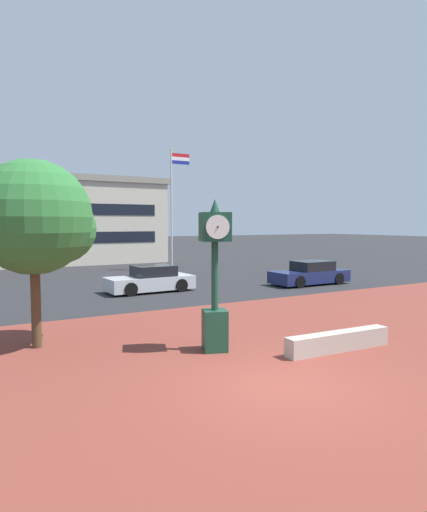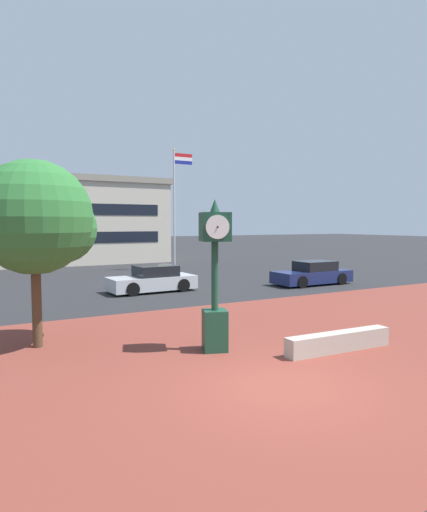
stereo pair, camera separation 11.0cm
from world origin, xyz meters
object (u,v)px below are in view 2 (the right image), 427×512
(civic_building, at_px, (8,220))
(car_street_mid, at_px, (153,280))
(street_clock, at_px, (215,275))
(flagpole_primary, at_px, (176,202))
(car_street_near, at_px, (313,274))
(plaza_tree, at_px, (40,220))

(civic_building, bearing_deg, car_street_mid, -78.49)
(street_clock, bearing_deg, flagpole_primary, 87.66)
(street_clock, distance_m, car_street_near, 13.84)
(car_street_mid, height_order, civic_building, civic_building)
(street_clock, xyz_separation_m, plaza_tree, (-3.85, 2.71, 1.43))
(street_clock, bearing_deg, plaza_tree, 163.84)
(street_clock, xyz_separation_m, civic_building, (-2.38, 33.20, 1.61))
(street_clock, relative_size, civic_building, 0.16)
(flagpole_primary, bearing_deg, plaza_tree, -124.98)
(street_clock, height_order, civic_building, civic_building)
(car_street_mid, relative_size, civic_building, 0.17)
(street_clock, xyz_separation_m, car_street_mid, (2.28, 10.31, -1.42))
(car_street_near, height_order, car_street_mid, same)
(car_street_near, distance_m, civic_building, 28.22)
(car_street_near, height_order, civic_building, civic_building)
(street_clock, relative_size, plaza_tree, 0.79)
(civic_building, bearing_deg, plaza_tree, -92.75)
(car_street_mid, bearing_deg, plaza_tree, 139.03)
(car_street_near, xyz_separation_m, civic_building, (-13.24, 24.74, 3.03))
(plaza_tree, bearing_deg, car_street_mid, 51.12)
(plaza_tree, height_order, flagpole_primary, flagpole_primary)
(flagpole_primary, bearing_deg, civic_building, 123.30)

